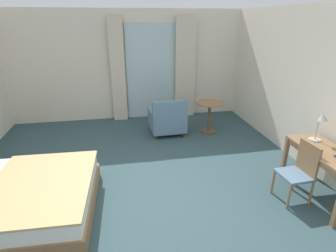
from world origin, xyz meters
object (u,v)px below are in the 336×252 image
(desk_lamp, at_px, (321,121))
(armchair_by_window, at_px, (167,120))
(round_cafe_table, at_px, (210,110))
(bed, at_px, (11,199))
(writing_desk, at_px, (328,158))
(desk_chair, at_px, (300,170))

(desk_lamp, xyz_separation_m, armchair_by_window, (-1.90, 2.43, -0.75))
(armchair_by_window, bearing_deg, round_cafe_table, -3.79)
(bed, distance_m, writing_desk, 4.44)
(bed, relative_size, round_cafe_table, 2.91)
(writing_desk, bearing_deg, armchair_by_window, 123.02)
(bed, bearing_deg, armchair_by_window, 42.73)
(writing_desk, distance_m, round_cafe_table, 2.86)
(desk_chair, height_order, desk_lamp, desk_lamp)
(armchair_by_window, bearing_deg, desk_lamp, -52.05)
(desk_chair, height_order, round_cafe_table, desk_chair)
(desk_lamp, relative_size, armchair_by_window, 0.54)
(armchair_by_window, bearing_deg, bed, -137.27)
(desk_lamp, bearing_deg, armchair_by_window, 127.95)
(writing_desk, height_order, desk_chair, desk_chair)
(desk_lamp, distance_m, armchair_by_window, 3.18)
(desk_lamp, xyz_separation_m, round_cafe_table, (-0.91, 2.37, -0.55))
(armchair_by_window, distance_m, round_cafe_table, 1.01)
(bed, relative_size, armchair_by_window, 2.44)
(bed, xyz_separation_m, desk_lamp, (4.48, -0.04, 0.83))
(desk_lamp, bearing_deg, writing_desk, -102.62)
(desk_lamp, height_order, round_cafe_table, desk_lamp)
(desk_chair, distance_m, desk_lamp, 0.82)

